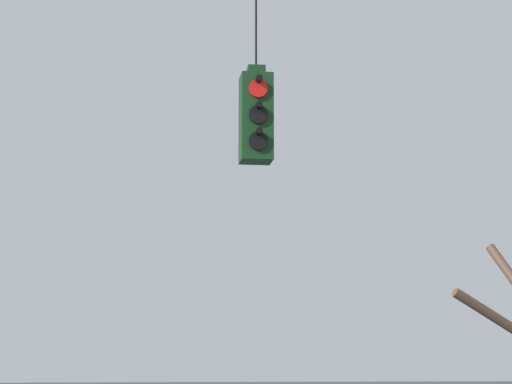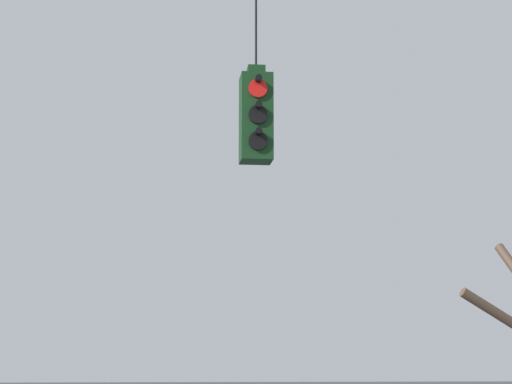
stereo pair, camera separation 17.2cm
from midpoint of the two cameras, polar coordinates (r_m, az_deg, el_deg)
traffic_light_near_right_pole at (r=10.75m, az=-0.46°, el=4.43°), size 0.34×0.58×3.76m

